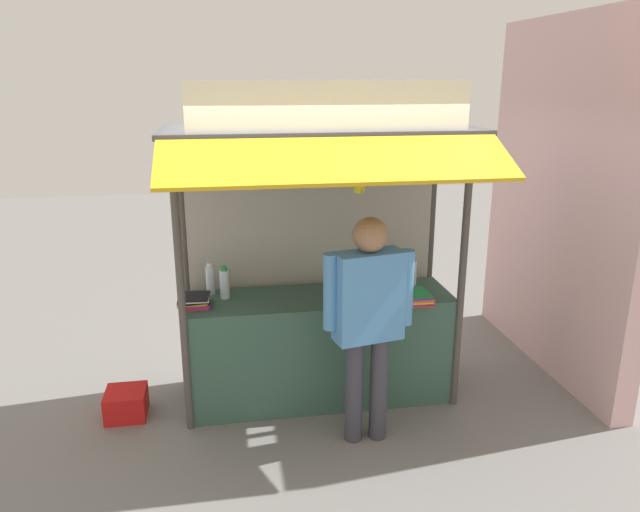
{
  "coord_description": "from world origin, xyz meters",
  "views": [
    {
      "loc": [
        -0.78,
        -4.58,
        2.67
      ],
      "look_at": [
        0.0,
        0.0,
        1.28
      ],
      "focal_mm": 33.35,
      "sensor_mm": 36.0,
      "label": 1
    }
  ],
  "objects_px": {
    "banana_bunch_rightmost": "(322,177)",
    "vendor_person": "(368,311)",
    "banana_bunch_inner_left": "(359,183)",
    "plastic_crate": "(126,403)",
    "water_bottle_back_right": "(412,274)",
    "water_bottle_front_right": "(210,279)",
    "banana_bunch_inner_right": "(391,175)",
    "magazine_stack_far_left": "(416,297)",
    "magazine_stack_mid_right": "(194,301)",
    "water_bottle_far_right": "(225,283)"
  },
  "relations": [
    {
      "from": "banana_bunch_rightmost",
      "to": "vendor_person",
      "type": "height_order",
      "value": "banana_bunch_rightmost"
    },
    {
      "from": "plastic_crate",
      "to": "water_bottle_far_right",
      "type": "bearing_deg",
      "value": 9.67
    },
    {
      "from": "magazine_stack_far_left",
      "to": "magazine_stack_mid_right",
      "type": "bearing_deg",
      "value": 173.78
    },
    {
      "from": "water_bottle_back_right",
      "to": "banana_bunch_inner_left",
      "type": "xyz_separation_m",
      "value": [
        -0.6,
        -0.49,
        0.89
      ]
    },
    {
      "from": "magazine_stack_mid_right",
      "to": "magazine_stack_far_left",
      "type": "relative_size",
      "value": 0.9
    },
    {
      "from": "banana_bunch_inner_right",
      "to": "vendor_person",
      "type": "xyz_separation_m",
      "value": [
        -0.22,
        -0.27,
        -0.94
      ]
    },
    {
      "from": "banana_bunch_inner_left",
      "to": "banana_bunch_rightmost",
      "type": "bearing_deg",
      "value": -179.71
    },
    {
      "from": "banana_bunch_rightmost",
      "to": "banana_bunch_inner_left",
      "type": "height_order",
      "value": "same"
    },
    {
      "from": "vendor_person",
      "to": "banana_bunch_inner_left",
      "type": "bearing_deg",
      "value": -96.5
    },
    {
      "from": "magazine_stack_mid_right",
      "to": "banana_bunch_rightmost",
      "type": "bearing_deg",
      "value": -21.23
    },
    {
      "from": "banana_bunch_inner_right",
      "to": "plastic_crate",
      "type": "bearing_deg",
      "value": 170.0
    },
    {
      "from": "water_bottle_back_right",
      "to": "vendor_person",
      "type": "distance_m",
      "value": 0.95
    },
    {
      "from": "banana_bunch_inner_right",
      "to": "vendor_person",
      "type": "bearing_deg",
      "value": -129.37
    },
    {
      "from": "water_bottle_back_right",
      "to": "banana_bunch_inner_left",
      "type": "distance_m",
      "value": 1.18
    },
    {
      "from": "water_bottle_far_right",
      "to": "banana_bunch_rightmost",
      "type": "height_order",
      "value": "banana_bunch_rightmost"
    },
    {
      "from": "water_bottle_far_right",
      "to": "banana_bunch_rightmost",
      "type": "xyz_separation_m",
      "value": [
        0.72,
        -0.51,
        0.94
      ]
    },
    {
      "from": "magazine_stack_far_left",
      "to": "banana_bunch_inner_right",
      "type": "height_order",
      "value": "banana_bunch_inner_right"
    },
    {
      "from": "magazine_stack_far_left",
      "to": "banana_bunch_inner_right",
      "type": "relative_size",
      "value": 1.14
    },
    {
      "from": "water_bottle_front_right",
      "to": "magazine_stack_mid_right",
      "type": "bearing_deg",
      "value": -116.53
    },
    {
      "from": "banana_bunch_inner_right",
      "to": "water_bottle_front_right",
      "type": "bearing_deg",
      "value": 154.59
    },
    {
      "from": "magazine_stack_far_left",
      "to": "banana_bunch_rightmost",
      "type": "relative_size",
      "value": 1.15
    },
    {
      "from": "water_bottle_front_right",
      "to": "banana_bunch_inner_left",
      "type": "relative_size",
      "value": 0.86
    },
    {
      "from": "banana_bunch_rightmost",
      "to": "banana_bunch_inner_right",
      "type": "height_order",
      "value": "same"
    },
    {
      "from": "magazine_stack_far_left",
      "to": "water_bottle_back_right",
      "type": "bearing_deg",
      "value": 78.94
    },
    {
      "from": "magazine_stack_far_left",
      "to": "water_bottle_front_right",
      "type": "bearing_deg",
      "value": 164.44
    },
    {
      "from": "plastic_crate",
      "to": "magazine_stack_far_left",
      "type": "bearing_deg",
      "value": -4.43
    },
    {
      "from": "water_bottle_front_right",
      "to": "banana_bunch_inner_right",
      "type": "bearing_deg",
      "value": -25.41
    },
    {
      "from": "banana_bunch_inner_left",
      "to": "banana_bunch_inner_right",
      "type": "height_order",
      "value": "same"
    },
    {
      "from": "magazine_stack_far_left",
      "to": "banana_bunch_rightmost",
      "type": "height_order",
      "value": "banana_bunch_rightmost"
    },
    {
      "from": "magazine_stack_mid_right",
      "to": "banana_bunch_inner_left",
      "type": "bearing_deg",
      "value": -16.79
    },
    {
      "from": "water_bottle_far_right",
      "to": "vendor_person",
      "type": "height_order",
      "value": "vendor_person"
    },
    {
      "from": "banana_bunch_inner_right",
      "to": "water_bottle_back_right",
      "type": "bearing_deg",
      "value": 53.72
    },
    {
      "from": "water_bottle_back_right",
      "to": "magazine_stack_mid_right",
      "type": "xyz_separation_m",
      "value": [
        -1.84,
        -0.11,
        -0.09
      ]
    },
    {
      "from": "banana_bunch_inner_right",
      "to": "water_bottle_far_right",
      "type": "bearing_deg",
      "value": 157.57
    },
    {
      "from": "water_bottle_front_right",
      "to": "vendor_person",
      "type": "xyz_separation_m",
      "value": [
        1.13,
        -0.91,
        -0.0
      ]
    },
    {
      "from": "water_bottle_far_right",
      "to": "magazine_stack_far_left",
      "type": "distance_m",
      "value": 1.57
    },
    {
      "from": "water_bottle_far_right",
      "to": "banana_bunch_inner_left",
      "type": "relative_size",
      "value": 0.87
    },
    {
      "from": "water_bottle_far_right",
      "to": "banana_bunch_inner_right",
      "type": "distance_m",
      "value": 1.63
    },
    {
      "from": "banana_bunch_inner_left",
      "to": "water_bottle_back_right",
      "type": "bearing_deg",
      "value": 39.23
    },
    {
      "from": "water_bottle_back_right",
      "to": "banana_bunch_inner_left",
      "type": "bearing_deg",
      "value": -140.77
    },
    {
      "from": "water_bottle_far_right",
      "to": "water_bottle_back_right",
      "type": "height_order",
      "value": "same"
    },
    {
      "from": "water_bottle_back_right",
      "to": "banana_bunch_rightmost",
      "type": "relative_size",
      "value": 1.06
    },
    {
      "from": "banana_bunch_inner_left",
      "to": "plastic_crate",
      "type": "height_order",
      "value": "banana_bunch_inner_left"
    },
    {
      "from": "water_bottle_front_right",
      "to": "magazine_stack_mid_right",
      "type": "distance_m",
      "value": 0.31
    },
    {
      "from": "magazine_stack_far_left",
      "to": "banana_bunch_inner_left",
      "type": "bearing_deg",
      "value": -161.37
    },
    {
      "from": "water_bottle_back_right",
      "to": "banana_bunch_rightmost",
      "type": "xyz_separation_m",
      "value": [
        -0.87,
        -0.49,
        0.94
      ]
    },
    {
      "from": "vendor_person",
      "to": "plastic_crate",
      "type": "distance_m",
      "value": 2.18
    },
    {
      "from": "magazine_stack_mid_right",
      "to": "banana_bunch_inner_left",
      "type": "relative_size",
      "value": 0.85
    },
    {
      "from": "water_bottle_back_right",
      "to": "magazine_stack_far_left",
      "type": "distance_m",
      "value": 0.33
    },
    {
      "from": "magazine_stack_mid_right",
      "to": "banana_bunch_rightmost",
      "type": "xyz_separation_m",
      "value": [
        0.97,
        -0.38,
        1.03
      ]
    }
  ]
}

